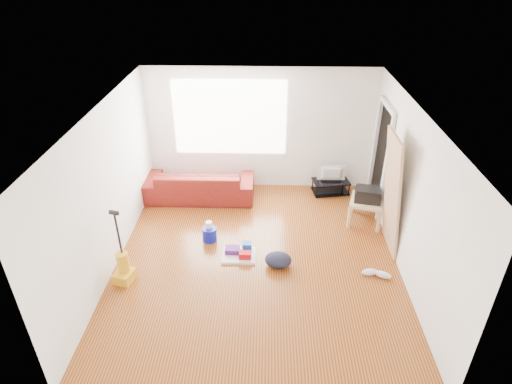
{
  "coord_description": "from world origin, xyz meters",
  "views": [
    {
      "loc": [
        0.14,
        -5.45,
        4.45
      ],
      "look_at": [
        -0.03,
        0.6,
        0.93
      ],
      "focal_mm": 30.0,
      "sensor_mm": 36.0,
      "label": 1
    }
  ],
  "objects_px": {
    "cleaning_tray": "(240,253)",
    "sofa": "(201,197)",
    "vacuum": "(124,268)",
    "tv_stand": "(330,186)",
    "side_table": "(366,203)",
    "bucket": "(210,240)",
    "backpack": "(278,266)"
  },
  "relations": [
    {
      "from": "tv_stand",
      "to": "vacuum",
      "type": "distance_m",
      "value": 4.41
    },
    {
      "from": "backpack",
      "to": "bucket",
      "type": "bearing_deg",
      "value": 156.25
    },
    {
      "from": "backpack",
      "to": "vacuum",
      "type": "xyz_separation_m",
      "value": [
        -2.34,
        -0.38,
        0.22
      ]
    },
    {
      "from": "sofa",
      "to": "vacuum",
      "type": "height_order",
      "value": "vacuum"
    },
    {
      "from": "bucket",
      "to": "cleaning_tray",
      "type": "height_order",
      "value": "cleaning_tray"
    },
    {
      "from": "cleaning_tray",
      "to": "bucket",
      "type": "bearing_deg",
      "value": 142.64
    },
    {
      "from": "cleaning_tray",
      "to": "vacuum",
      "type": "bearing_deg",
      "value": -160.13
    },
    {
      "from": "tv_stand",
      "to": "vacuum",
      "type": "height_order",
      "value": "vacuum"
    },
    {
      "from": "tv_stand",
      "to": "cleaning_tray",
      "type": "relative_size",
      "value": 1.44
    },
    {
      "from": "cleaning_tray",
      "to": "backpack",
      "type": "height_order",
      "value": "cleaning_tray"
    },
    {
      "from": "cleaning_tray",
      "to": "vacuum",
      "type": "height_order",
      "value": "vacuum"
    },
    {
      "from": "sofa",
      "to": "backpack",
      "type": "distance_m",
      "value": 2.59
    },
    {
      "from": "tv_stand",
      "to": "cleaning_tray",
      "type": "distance_m",
      "value": 2.74
    },
    {
      "from": "tv_stand",
      "to": "bucket",
      "type": "xyz_separation_m",
      "value": [
        -2.28,
        -1.71,
        -0.14
      ]
    },
    {
      "from": "bucket",
      "to": "backpack",
      "type": "distance_m",
      "value": 1.34
    },
    {
      "from": "side_table",
      "to": "bucket",
      "type": "xyz_separation_m",
      "value": [
        -2.78,
        -0.65,
        -0.39
      ]
    },
    {
      "from": "sofa",
      "to": "side_table",
      "type": "xyz_separation_m",
      "value": [
        3.14,
        -0.78,
        0.39
      ]
    },
    {
      "from": "side_table",
      "to": "vacuum",
      "type": "distance_m",
      "value": 4.3
    },
    {
      "from": "tv_stand",
      "to": "bucket",
      "type": "distance_m",
      "value": 2.85
    },
    {
      "from": "side_table",
      "to": "vacuum",
      "type": "relative_size",
      "value": 0.58
    },
    {
      "from": "sofa",
      "to": "backpack",
      "type": "relative_size",
      "value": 4.99
    },
    {
      "from": "side_table",
      "to": "cleaning_tray",
      "type": "xyz_separation_m",
      "value": [
        -2.23,
        -1.07,
        -0.33
      ]
    },
    {
      "from": "tv_stand",
      "to": "cleaning_tray",
      "type": "xyz_separation_m",
      "value": [
        -1.74,
        -2.12,
        -0.09
      ]
    },
    {
      "from": "tv_stand",
      "to": "cleaning_tray",
      "type": "bearing_deg",
      "value": -138.6
    },
    {
      "from": "vacuum",
      "to": "tv_stand",
      "type": "bearing_deg",
      "value": 52.42
    },
    {
      "from": "backpack",
      "to": "vacuum",
      "type": "distance_m",
      "value": 2.38
    },
    {
      "from": "bucket",
      "to": "vacuum",
      "type": "bearing_deg",
      "value": -138.41
    },
    {
      "from": "tv_stand",
      "to": "side_table",
      "type": "height_order",
      "value": "side_table"
    },
    {
      "from": "tv_stand",
      "to": "vacuum",
      "type": "bearing_deg",
      "value": -150.86
    },
    {
      "from": "tv_stand",
      "to": "side_table",
      "type": "relative_size",
      "value": 1.11
    },
    {
      "from": "bucket",
      "to": "backpack",
      "type": "xyz_separation_m",
      "value": [
        1.17,
        -0.65,
        0.0
      ]
    },
    {
      "from": "cleaning_tray",
      "to": "sofa",
      "type": "bearing_deg",
      "value": 116.07
    }
  ]
}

